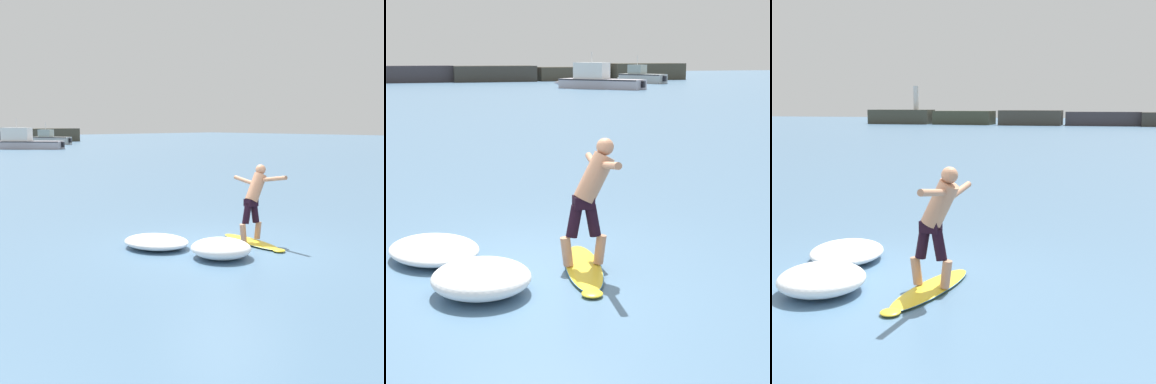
# 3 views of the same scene
# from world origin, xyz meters

# --- Properties ---
(ground_plane) EXTENTS (200.00, 200.00, 0.00)m
(ground_plane) POSITION_xyz_m (0.00, 0.00, 0.00)
(ground_plane) COLOR slate
(surfboard) EXTENTS (0.86, 2.07, 0.20)m
(surfboard) POSITION_xyz_m (0.64, -0.13, 0.03)
(surfboard) COLOR yellow
(surfboard) RESTS_ON ground
(surfer) EXTENTS (0.73, 1.59, 1.65)m
(surfer) POSITION_xyz_m (0.76, -0.10, 1.04)
(surfer) COLOR tan
(surfer) RESTS_ON surfboard
(fishing_boat_near_jetty) EXTENTS (4.14, 5.33, 2.72)m
(fishing_boat_near_jetty) POSITION_xyz_m (24.07, 52.85, 0.64)
(fishing_boat_near_jetty) COLOR #A7ABAA
(fishing_boat_near_jetty) RESTS_ON ground
(small_boat_offshore) EXTENTS (6.79, 7.11, 3.06)m
(small_boat_offshore) POSITION_xyz_m (16.30, 43.87, 0.74)
(small_boat_offshore) COLOR #AEA6B0
(small_boat_offshore) RESTS_ON ground
(wave_foam_at_tail) EXTENTS (1.29, 1.32, 0.38)m
(wave_foam_at_tail) POSITION_xyz_m (-0.76, -0.54, 0.19)
(wave_foam_at_tail) COLOR white
(wave_foam_at_tail) RESTS_ON ground
(wave_foam_at_nose) EXTENTS (1.53, 1.70, 0.27)m
(wave_foam_at_nose) POSITION_xyz_m (-1.16, 0.95, 0.14)
(wave_foam_at_nose) COLOR white
(wave_foam_at_nose) RESTS_ON ground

